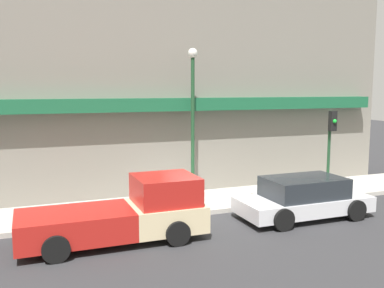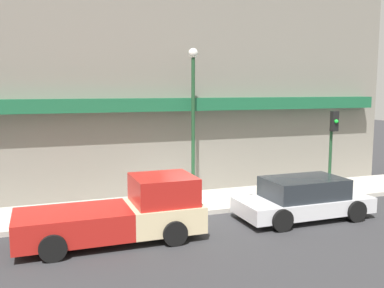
{
  "view_description": "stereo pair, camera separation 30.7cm",
  "coord_description": "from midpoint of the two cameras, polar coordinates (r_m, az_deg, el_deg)",
  "views": [
    {
      "loc": [
        -5.64,
        -13.23,
        4.36
      ],
      "look_at": [
        -0.06,
        1.15,
        2.36
      ],
      "focal_mm": 40.0,
      "sensor_mm": 36.0,
      "label": 1
    },
    {
      "loc": [
        -5.35,
        -13.34,
        4.36
      ],
      "look_at": [
        -0.06,
        1.15,
        2.36
      ],
      "focal_mm": 40.0,
      "sensor_mm": 36.0,
      "label": 2
    }
  ],
  "objects": [
    {
      "name": "ground_plane",
      "position": [
        15.03,
        2.34,
        -9.5
      ],
      "size": [
        80.0,
        80.0,
        0.0
      ],
      "primitive_type": "plane",
      "color": "#2D2D30"
    },
    {
      "name": "sidewalk",
      "position": [
        16.29,
        0.4,
        -7.85
      ],
      "size": [
        36.0,
        2.88,
        0.16
      ],
      "color": "#B7B2A8",
      "rests_on": "ground"
    },
    {
      "name": "building",
      "position": [
        18.48,
        -2.85,
        8.66
      ],
      "size": [
        19.8,
        3.8,
        11.33
      ],
      "color": "gray",
      "rests_on": "ground"
    },
    {
      "name": "pickup_truck",
      "position": [
        12.63,
        -8.41,
        -9.12
      ],
      "size": [
        5.24,
        2.13,
        1.81
      ],
      "rotation": [
        0.0,
        0.0,
        -0.01
      ],
      "color": "beige",
      "rests_on": "ground"
    },
    {
      "name": "parked_car",
      "position": [
        15.06,
        15.2,
        -7.01
      ],
      "size": [
        4.54,
        2.11,
        1.39
      ],
      "rotation": [
        0.0,
        0.0,
        -0.01
      ],
      "color": "silver",
      "rests_on": "ground"
    },
    {
      "name": "fire_hydrant",
      "position": [
        14.56,
        -7.02,
        -8.03
      ],
      "size": [
        0.17,
        0.17,
        0.69
      ],
      "color": "#196633",
      "rests_on": "sidewalk"
    },
    {
      "name": "street_lamp",
      "position": [
        16.26,
        0.7,
        5.1
      ],
      "size": [
        0.36,
        0.36,
        5.7
      ],
      "color": "#1E4728",
      "rests_on": "sidewalk"
    },
    {
      "name": "traffic_light",
      "position": [
        18.01,
        18.69,
        0.93
      ],
      "size": [
        0.28,
        0.42,
        3.32
      ],
      "color": "#1E4728",
      "rests_on": "sidewalk"
    }
  ]
}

